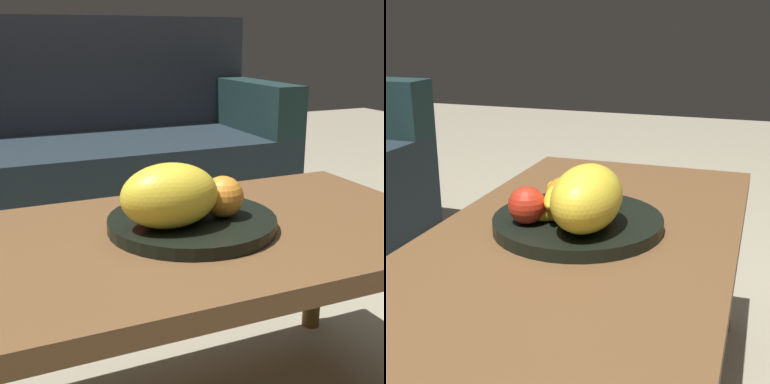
# 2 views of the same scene
# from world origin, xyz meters

# --- Properties ---
(coffee_table) EXTENTS (1.13, 0.58, 0.45)m
(coffee_table) POSITION_xyz_m (0.00, 0.00, 0.40)
(coffee_table) COLOR brown
(coffee_table) RESTS_ON ground_plane
(fruit_bowl) EXTENTS (0.33, 0.33, 0.03)m
(fruit_bowl) POSITION_xyz_m (0.04, 0.02, 0.47)
(fruit_bowl) COLOR black
(fruit_bowl) RESTS_ON coffee_table
(melon_large_front) EXTENTS (0.19, 0.13, 0.12)m
(melon_large_front) POSITION_xyz_m (-0.02, -0.02, 0.54)
(melon_large_front) COLOR yellow
(melon_large_front) RESTS_ON fruit_bowl
(orange_front) EXTENTS (0.07, 0.07, 0.07)m
(orange_front) POSITION_xyz_m (0.05, 0.05, 0.51)
(orange_front) COLOR orange
(orange_front) RESTS_ON fruit_bowl
(orange_left) EXTENTS (0.08, 0.08, 0.08)m
(orange_left) POSITION_xyz_m (0.09, -0.01, 0.52)
(orange_left) COLOR orange
(orange_left) RESTS_ON fruit_bowl
(apple_front) EXTENTS (0.07, 0.07, 0.07)m
(apple_front) POSITION_xyz_m (-0.03, 0.09, 0.51)
(apple_front) COLOR red
(apple_front) RESTS_ON fruit_bowl
(banana_bunch) EXTENTS (0.18, 0.16, 0.06)m
(banana_bunch) POSITION_xyz_m (0.01, 0.05, 0.51)
(banana_bunch) COLOR yellow
(banana_bunch) RESTS_ON fruit_bowl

